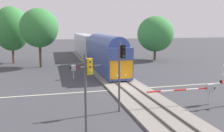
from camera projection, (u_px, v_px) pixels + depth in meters
ground_plane at (128, 89)px, 26.03m from camera, size 220.00×220.00×0.00m
road_centre_stripe at (128, 89)px, 26.03m from camera, size 44.00×0.20×0.01m
railway_track at (128, 88)px, 26.01m from camera, size 4.40×80.00×0.32m
commuter_train at (93, 48)px, 45.61m from camera, size 3.04×39.85×5.16m
crossing_gate_near at (202, 89)px, 20.53m from camera, size 6.34×0.40×1.80m
crossing_gate_far at (77, 68)px, 31.01m from camera, size 5.11×0.40×1.81m
traffic_signal_near_left at (88, 80)px, 14.84m from camera, size 0.53×0.38×5.04m
traffic_signal_median at (121, 65)px, 18.57m from camera, size 0.53×0.38×5.56m
pine_left_background at (12, 29)px, 43.70m from camera, size 6.24×6.24×10.32m
oak_behind_train at (39, 28)px, 39.23m from camera, size 6.14×6.14×9.64m
oak_far_right at (155, 34)px, 47.96m from camera, size 7.16×7.16×8.78m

